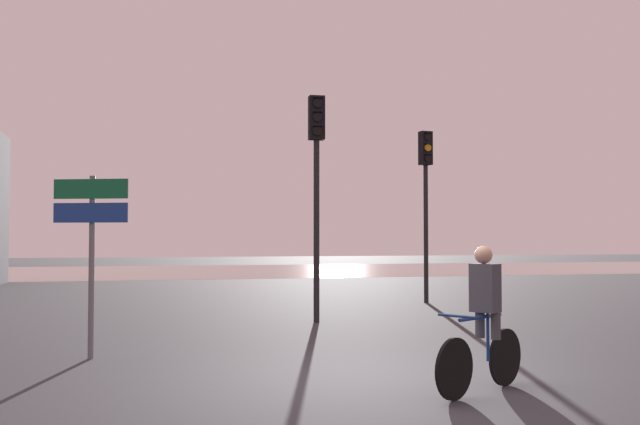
{
  "coord_description": "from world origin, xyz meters",
  "views": [
    {
      "loc": [
        -2.71,
        -8.13,
        1.7
      ],
      "look_at": [
        0.5,
        5.0,
        2.2
      ],
      "focal_mm": 40.0,
      "sensor_mm": 36.0,
      "label": 1
    }
  ],
  "objects_px": {
    "traffic_light_far_right": "(426,184)",
    "cyclist": "(484,318)",
    "direction_sign_post": "(91,232)",
    "traffic_light_center": "(317,165)"
  },
  "relations": [
    {
      "from": "traffic_light_far_right",
      "to": "traffic_light_center",
      "type": "bearing_deg",
      "value": 35.99
    },
    {
      "from": "direction_sign_post",
      "to": "cyclist",
      "type": "xyz_separation_m",
      "value": [
        4.42,
        -3.31,
        -0.97
      ]
    },
    {
      "from": "traffic_light_far_right",
      "to": "cyclist",
      "type": "relative_size",
      "value": 2.83
    },
    {
      "from": "cyclist",
      "to": "traffic_light_center",
      "type": "bearing_deg",
      "value": -29.84
    },
    {
      "from": "traffic_light_center",
      "to": "cyclist",
      "type": "bearing_deg",
      "value": 95.95
    },
    {
      "from": "traffic_light_far_right",
      "to": "cyclist",
      "type": "height_order",
      "value": "traffic_light_far_right"
    },
    {
      "from": "traffic_light_far_right",
      "to": "direction_sign_post",
      "type": "height_order",
      "value": "traffic_light_far_right"
    },
    {
      "from": "direction_sign_post",
      "to": "cyclist",
      "type": "relative_size",
      "value": 1.6
    },
    {
      "from": "traffic_light_center",
      "to": "cyclist",
      "type": "height_order",
      "value": "traffic_light_center"
    },
    {
      "from": "cyclist",
      "to": "traffic_light_far_right",
      "type": "bearing_deg",
      "value": -51.12
    }
  ]
}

